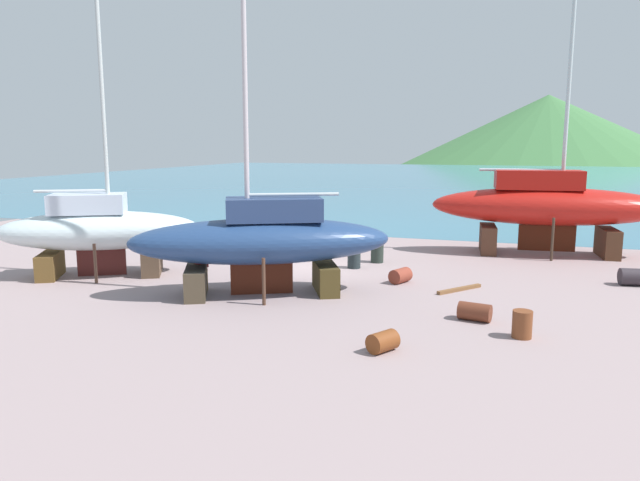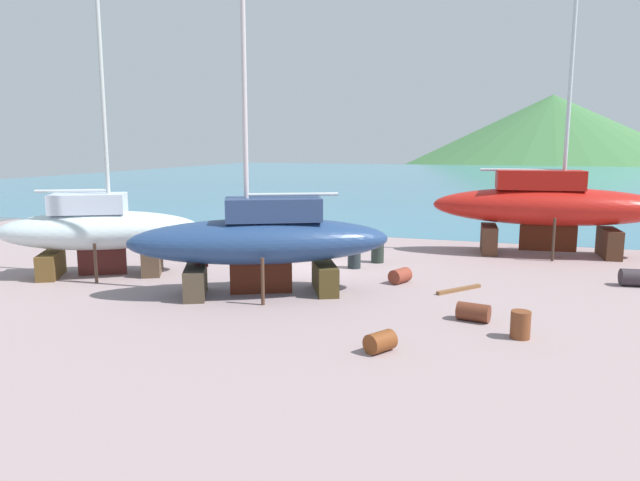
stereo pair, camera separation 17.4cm
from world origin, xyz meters
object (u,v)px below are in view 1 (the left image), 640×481
at_px(barrel_blue_faded, 475,312).
at_px(barrel_tipped_center, 522,324).
at_px(sailboat_mid_port, 99,230).
at_px(sailboat_small_center, 262,239).
at_px(barrel_rust_far, 354,259).
at_px(barrel_rust_near, 377,253).
at_px(barrel_tar_black, 383,342).
at_px(sailboat_large_starboard, 548,205).
at_px(barrel_tipped_right, 400,276).
at_px(worker, 202,267).
at_px(barrel_tipped_left, 633,277).

xyz_separation_m(barrel_blue_faded, barrel_tipped_center, (1.34, -1.22, 0.11)).
xyz_separation_m(sailboat_mid_port, sailboat_small_center, (7.39, -0.66, 0.09)).
relative_size(sailboat_small_center, barrel_rust_far, 20.16).
bearing_deg(barrel_tipped_center, barrel_rust_near, 124.28).
relative_size(barrel_tar_black, barrel_rust_far, 0.99).
distance_m(sailboat_mid_port, barrel_tipped_center, 16.38).
relative_size(sailboat_small_center, barrel_tar_black, 20.44).
bearing_deg(sailboat_large_starboard, barrel_blue_faded, -107.62).
distance_m(barrel_tar_black, barrel_tipped_right, 7.69).
distance_m(sailboat_small_center, worker, 2.50).
relative_size(barrel_rust_near, barrel_rust_far, 1.15).
bearing_deg(sailboat_large_starboard, sailboat_mid_port, -154.64).
bearing_deg(barrel_tipped_center, sailboat_large_starboard, 85.07).
relative_size(sailboat_mid_port, worker, 7.13).
height_order(sailboat_small_center, barrel_rust_far, sailboat_small_center).
distance_m(sailboat_small_center, barrel_tipped_right, 5.62).
bearing_deg(barrel_tar_black, barrel_blue_faded, 59.62).
bearing_deg(sailboat_large_starboard, barrel_tipped_center, -100.95).
relative_size(sailboat_mid_port, barrel_rust_near, 14.02).
distance_m(sailboat_large_starboard, barrel_tipped_center, 13.53).
distance_m(barrel_rust_near, barrel_tipped_center, 10.80).
distance_m(barrel_rust_near, barrel_tipped_left, 10.16).
relative_size(barrel_blue_faded, barrel_tipped_center, 1.24).
bearing_deg(worker, barrel_rust_near, -100.48).
height_order(sailboat_large_starboard, barrel_tipped_right, sailboat_large_starboard).
relative_size(sailboat_mid_port, barrel_tar_black, 16.30).
bearing_deg(barrel_rust_near, worker, -124.29).
relative_size(worker, barrel_tar_black, 2.29).
bearing_deg(barrel_blue_faded, sailboat_mid_port, 173.78).
bearing_deg(barrel_tar_black, worker, 151.36).
height_order(sailboat_mid_port, sailboat_large_starboard, sailboat_large_starboard).
relative_size(sailboat_mid_port, barrel_tipped_right, 14.79).
height_order(barrel_tipped_right, barrel_rust_far, barrel_rust_far).
bearing_deg(worker, barrel_tipped_right, -127.96).
bearing_deg(barrel_tar_black, sailboat_large_starboard, 73.79).
height_order(sailboat_small_center, worker, sailboat_small_center).
distance_m(sailboat_mid_port, sailboat_large_starboard, 20.18).
distance_m(sailboat_small_center, barrel_blue_faded, 7.59).
relative_size(barrel_tipped_center, barrel_rust_far, 0.99).
distance_m(sailboat_large_starboard, barrel_tipped_right, 9.92).
bearing_deg(barrel_blue_faded, barrel_rust_far, 131.15).
distance_m(worker, barrel_tipped_left, 16.03).
xyz_separation_m(barrel_tipped_left, barrel_rust_far, (-10.75, -0.25, 0.06)).
bearing_deg(barrel_tar_black, sailboat_small_center, 139.97).
bearing_deg(barrel_rust_near, barrel_rust_far, -113.94).
bearing_deg(sailboat_mid_port, sailboat_large_starboard, 2.13).
bearing_deg(barrel_tipped_right, worker, -151.77).
relative_size(sailboat_large_starboard, barrel_blue_faded, 17.46).
xyz_separation_m(sailboat_large_starboard, barrel_rust_far, (-7.90, -5.91, -1.99)).
relative_size(worker, barrel_rust_far, 2.26).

